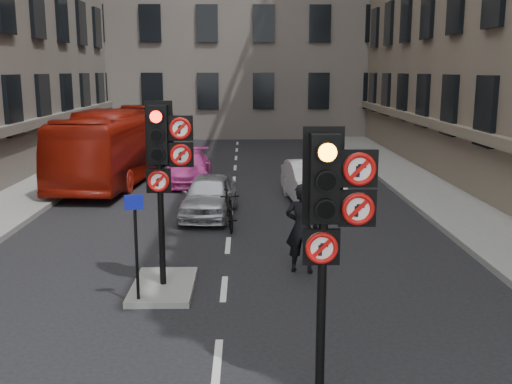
{
  "coord_description": "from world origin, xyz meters",
  "views": [
    {
      "loc": [
        0.42,
        -6.25,
        4.26
      ],
      "look_at": [
        0.57,
        1.86,
        2.6
      ],
      "focal_mm": 42.0,
      "sensor_mm": 36.0,
      "label": 1
    }
  ],
  "objects_px": {
    "car_white": "(312,183)",
    "car_silver": "(209,195)",
    "signal_far": "(164,154)",
    "bus_red": "(119,145)",
    "info_sign": "(136,232)",
    "motorcyclist": "(302,228)",
    "car_pink": "(188,168)",
    "signal_near": "(331,207)",
    "motorcycle": "(228,210)"
  },
  "relations": [
    {
      "from": "car_white",
      "to": "car_silver",
      "type": "bearing_deg",
      "value": -158.52
    },
    {
      "from": "car_white",
      "to": "signal_far",
      "type": "bearing_deg",
      "value": -121.13
    },
    {
      "from": "bus_red",
      "to": "info_sign",
      "type": "height_order",
      "value": "bus_red"
    },
    {
      "from": "motorcyclist",
      "to": "car_white",
      "type": "bearing_deg",
      "value": -82.86
    },
    {
      "from": "car_silver",
      "to": "car_pink",
      "type": "distance_m",
      "value": 5.46
    },
    {
      "from": "signal_near",
      "to": "car_silver",
      "type": "height_order",
      "value": "signal_near"
    },
    {
      "from": "car_silver",
      "to": "motorcyclist",
      "type": "relative_size",
      "value": 1.87
    },
    {
      "from": "car_pink",
      "to": "bus_red",
      "type": "bearing_deg",
      "value": 164.6
    },
    {
      "from": "car_silver",
      "to": "car_pink",
      "type": "height_order",
      "value": "car_silver"
    },
    {
      "from": "signal_near",
      "to": "motorcycle",
      "type": "distance_m",
      "value": 8.97
    },
    {
      "from": "car_pink",
      "to": "info_sign",
      "type": "bearing_deg",
      "value": -89.75
    },
    {
      "from": "motorcycle",
      "to": "motorcyclist",
      "type": "height_order",
      "value": "motorcyclist"
    },
    {
      "from": "info_sign",
      "to": "motorcycle",
      "type": "bearing_deg",
      "value": 63.45
    },
    {
      "from": "car_white",
      "to": "motorcycle",
      "type": "relative_size",
      "value": 2.33
    },
    {
      "from": "signal_near",
      "to": "car_silver",
      "type": "bearing_deg",
      "value": 101.83
    },
    {
      "from": "motorcycle",
      "to": "motorcyclist",
      "type": "bearing_deg",
      "value": -74.18
    },
    {
      "from": "signal_near",
      "to": "bus_red",
      "type": "relative_size",
      "value": 0.36
    },
    {
      "from": "car_pink",
      "to": "bus_red",
      "type": "distance_m",
      "value": 2.95
    },
    {
      "from": "motorcycle",
      "to": "info_sign",
      "type": "bearing_deg",
      "value": -114.72
    },
    {
      "from": "signal_far",
      "to": "car_white",
      "type": "xyz_separation_m",
      "value": [
        3.72,
        7.73,
        -2.02
      ]
    },
    {
      "from": "signal_near",
      "to": "car_silver",
      "type": "relative_size",
      "value": 0.99
    },
    {
      "from": "bus_red",
      "to": "motorcycle",
      "type": "height_order",
      "value": "bus_red"
    },
    {
      "from": "signal_far",
      "to": "car_silver",
      "type": "xyz_separation_m",
      "value": [
        0.49,
        6.09,
        -2.08
      ]
    },
    {
      "from": "car_silver",
      "to": "motorcycle",
      "type": "xyz_separation_m",
      "value": [
        0.59,
        -1.5,
        -0.09
      ]
    },
    {
      "from": "signal_far",
      "to": "car_pink",
      "type": "relative_size",
      "value": 0.87
    },
    {
      "from": "signal_far",
      "to": "motorcyclist",
      "type": "height_order",
      "value": "signal_far"
    },
    {
      "from": "car_silver",
      "to": "motorcycle",
      "type": "distance_m",
      "value": 1.61
    },
    {
      "from": "car_silver",
      "to": "info_sign",
      "type": "distance_m",
      "value": 7.01
    },
    {
      "from": "signal_near",
      "to": "car_pink",
      "type": "xyz_separation_m",
      "value": [
        -3.24,
        15.43,
        -1.99
      ]
    },
    {
      "from": "car_silver",
      "to": "car_white",
      "type": "relative_size",
      "value": 0.88
    },
    {
      "from": "car_pink",
      "to": "bus_red",
      "type": "relative_size",
      "value": 0.41
    },
    {
      "from": "signal_far",
      "to": "info_sign",
      "type": "height_order",
      "value": "signal_far"
    },
    {
      "from": "car_pink",
      "to": "motorcycle",
      "type": "xyz_separation_m",
      "value": [
        1.72,
        -6.84,
        -0.06
      ]
    },
    {
      "from": "car_silver",
      "to": "info_sign",
      "type": "xyz_separation_m",
      "value": [
        -0.92,
        -6.9,
        0.77
      ]
    },
    {
      "from": "car_silver",
      "to": "bus_red",
      "type": "bearing_deg",
      "value": 127.73
    },
    {
      "from": "signal_far",
      "to": "bus_red",
      "type": "distance_m",
      "value": 12.68
    },
    {
      "from": "car_white",
      "to": "car_pink",
      "type": "xyz_separation_m",
      "value": [
        -4.36,
        3.7,
        -0.09
      ]
    },
    {
      "from": "car_pink",
      "to": "info_sign",
      "type": "xyz_separation_m",
      "value": [
        0.2,
        -12.24,
        0.8
      ]
    },
    {
      "from": "car_silver",
      "to": "car_white",
      "type": "xyz_separation_m",
      "value": [
        3.24,
        1.64,
        0.06
      ]
    },
    {
      "from": "signal_near",
      "to": "info_sign",
      "type": "relative_size",
      "value": 1.81
    },
    {
      "from": "bus_red",
      "to": "motorcyclist",
      "type": "height_order",
      "value": "bus_red"
    },
    {
      "from": "signal_near",
      "to": "car_silver",
      "type": "xyz_separation_m",
      "value": [
        -2.11,
        10.09,
        -1.96
      ]
    },
    {
      "from": "bus_red",
      "to": "info_sign",
      "type": "relative_size",
      "value": 5.07
    },
    {
      "from": "bus_red",
      "to": "signal_near",
      "type": "bearing_deg",
      "value": -64.68
    },
    {
      "from": "car_white",
      "to": "motorcyclist",
      "type": "height_order",
      "value": "motorcyclist"
    },
    {
      "from": "signal_near",
      "to": "info_sign",
      "type": "bearing_deg",
      "value": 133.58
    },
    {
      "from": "motorcyclist",
      "to": "info_sign",
      "type": "height_order",
      "value": "info_sign"
    },
    {
      "from": "motorcycle",
      "to": "motorcyclist",
      "type": "relative_size",
      "value": 0.91
    },
    {
      "from": "car_white",
      "to": "bus_red",
      "type": "relative_size",
      "value": 0.41
    },
    {
      "from": "signal_near",
      "to": "motorcyclist",
      "type": "relative_size",
      "value": 1.84
    }
  ]
}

